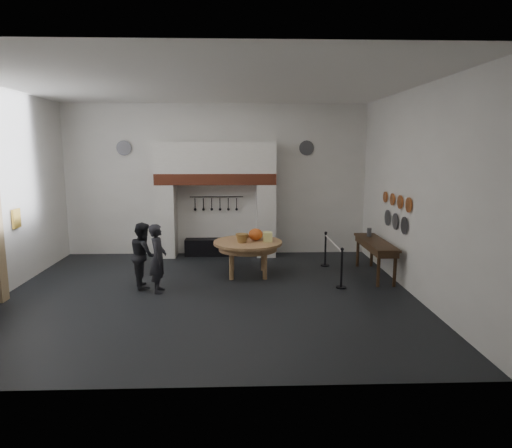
{
  "coord_description": "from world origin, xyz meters",
  "views": [
    {
      "loc": [
        0.7,
        -9.75,
        3.21
      ],
      "look_at": [
        1.09,
        1.33,
        1.35
      ],
      "focal_mm": 32.0,
      "sensor_mm": 36.0,
      "label": 1
    }
  ],
  "objects_px": {
    "iron_range": "(217,247)",
    "barrier_post_near": "(342,269)",
    "visitor_near": "(158,258)",
    "visitor_far": "(144,255)",
    "barrier_post_far": "(325,250)",
    "side_table": "(376,242)",
    "work_table": "(248,243)"
  },
  "relations": [
    {
      "from": "iron_range",
      "to": "visitor_far",
      "type": "height_order",
      "value": "visitor_far"
    },
    {
      "from": "visitor_near",
      "to": "barrier_post_near",
      "type": "relative_size",
      "value": 1.72
    },
    {
      "from": "visitor_near",
      "to": "visitor_far",
      "type": "distance_m",
      "value": 0.57
    },
    {
      "from": "visitor_far",
      "to": "barrier_post_near",
      "type": "xyz_separation_m",
      "value": [
        4.57,
        -0.27,
        -0.31
      ]
    },
    {
      "from": "visitor_far",
      "to": "barrier_post_far",
      "type": "bearing_deg",
      "value": -87.55
    },
    {
      "from": "iron_range",
      "to": "visitor_near",
      "type": "bearing_deg",
      "value": -107.92
    },
    {
      "from": "iron_range",
      "to": "work_table",
      "type": "xyz_separation_m",
      "value": [
        0.89,
        -2.19,
        0.59
      ]
    },
    {
      "from": "iron_range",
      "to": "barrier_post_far",
      "type": "bearing_deg",
      "value": -24.46
    },
    {
      "from": "iron_range",
      "to": "barrier_post_near",
      "type": "xyz_separation_m",
      "value": [
        3.03,
        -3.38,
        0.2
      ]
    },
    {
      "from": "visitor_near",
      "to": "side_table",
      "type": "xyz_separation_m",
      "value": [
        5.24,
        1.12,
        0.1
      ]
    },
    {
      "from": "iron_range",
      "to": "barrier_post_near",
      "type": "bearing_deg",
      "value": -48.1
    },
    {
      "from": "visitor_near",
      "to": "barrier_post_far",
      "type": "xyz_separation_m",
      "value": [
        4.17,
        2.13,
        -0.32
      ]
    },
    {
      "from": "iron_range",
      "to": "visitor_far",
      "type": "distance_m",
      "value": 3.51
    },
    {
      "from": "visitor_near",
      "to": "side_table",
      "type": "bearing_deg",
      "value": -79.94
    },
    {
      "from": "side_table",
      "to": "barrier_post_far",
      "type": "bearing_deg",
      "value": 136.55
    },
    {
      "from": "visitor_near",
      "to": "barrier_post_near",
      "type": "bearing_deg",
      "value": -90.2
    },
    {
      "from": "iron_range",
      "to": "barrier_post_near",
      "type": "distance_m",
      "value": 4.54
    },
    {
      "from": "iron_range",
      "to": "side_table",
      "type": "xyz_separation_m",
      "value": [
        4.1,
        -2.39,
        0.62
      ]
    },
    {
      "from": "work_table",
      "to": "barrier_post_near",
      "type": "height_order",
      "value": "barrier_post_near"
    },
    {
      "from": "visitor_near",
      "to": "barrier_post_far",
      "type": "relative_size",
      "value": 1.72
    },
    {
      "from": "work_table",
      "to": "visitor_near",
      "type": "height_order",
      "value": "visitor_near"
    },
    {
      "from": "visitor_near",
      "to": "barrier_post_near",
      "type": "height_order",
      "value": "visitor_near"
    },
    {
      "from": "visitor_near",
      "to": "barrier_post_far",
      "type": "height_order",
      "value": "visitor_near"
    },
    {
      "from": "iron_range",
      "to": "work_table",
      "type": "bearing_deg",
      "value": -67.84
    },
    {
      "from": "visitor_far",
      "to": "barrier_post_near",
      "type": "relative_size",
      "value": 1.69
    },
    {
      "from": "work_table",
      "to": "barrier_post_near",
      "type": "bearing_deg",
      "value": -28.98
    },
    {
      "from": "iron_range",
      "to": "side_table",
      "type": "height_order",
      "value": "side_table"
    },
    {
      "from": "side_table",
      "to": "visitor_near",
      "type": "bearing_deg",
      "value": -167.92
    },
    {
      "from": "work_table",
      "to": "visitor_far",
      "type": "bearing_deg",
      "value": -159.33
    },
    {
      "from": "work_table",
      "to": "side_table",
      "type": "height_order",
      "value": "side_table"
    },
    {
      "from": "iron_range",
      "to": "visitor_near",
      "type": "height_order",
      "value": "visitor_near"
    },
    {
      "from": "side_table",
      "to": "barrier_post_far",
      "type": "xyz_separation_m",
      "value": [
        -1.07,
        1.01,
        -0.42
      ]
    }
  ]
}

